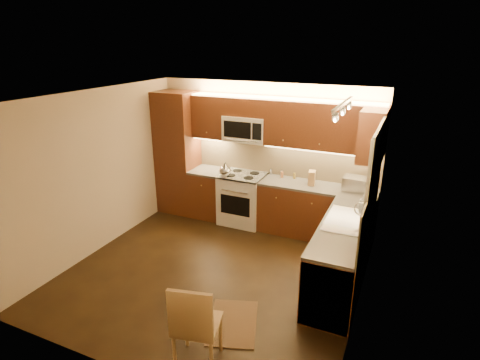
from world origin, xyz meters
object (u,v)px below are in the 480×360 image
at_px(kettle, 225,169).
at_px(knife_block, 312,178).
at_px(dining_chair, 197,322).
at_px(toaster_oven, 355,184).
at_px(sink, 347,216).
at_px(stove, 243,198).
at_px(soap_bottle, 363,202).
at_px(microwave, 246,128).

distance_m(kettle, knife_block, 1.49).
bearing_deg(dining_chair, toaster_oven, 60.12).
xyz_separation_m(sink, dining_chair, (-1.07, -2.12, -0.48)).
xyz_separation_m(stove, soap_bottle, (2.14, -0.62, 0.54)).
xyz_separation_m(toaster_oven, knife_block, (-0.70, -0.01, 0.00)).
bearing_deg(stove, soap_bottle, -16.07).
xyz_separation_m(microwave, soap_bottle, (2.14, -0.75, -0.72)).
xyz_separation_m(knife_block, dining_chair, (-0.30, -3.30, -0.52)).
height_order(kettle, soap_bottle, kettle).
bearing_deg(toaster_oven, dining_chair, -103.15).
bearing_deg(toaster_oven, stove, -174.56).
bearing_deg(soap_bottle, sink, -109.11).
bearing_deg(sink, toaster_oven, 93.61).
xyz_separation_m(microwave, sink, (2.00, -1.26, -0.74)).
relative_size(microwave, sink, 0.88).
bearing_deg(knife_block, toaster_oven, -7.82).
relative_size(sink, soap_bottle, 4.22).
height_order(toaster_oven, knife_block, knife_block).
distance_m(stove, kettle, 0.67).
bearing_deg(soap_bottle, knife_block, 139.55).
bearing_deg(dining_chair, sink, 50.08).
height_order(microwave, toaster_oven, microwave).
distance_m(stove, sink, 2.35).
bearing_deg(soap_bottle, stove, 159.73).
relative_size(toaster_oven, knife_block, 1.60).
height_order(microwave, kettle, microwave).
xyz_separation_m(stove, microwave, (0.00, 0.14, 1.26)).
distance_m(microwave, knife_block, 1.42).
height_order(sink, kettle, kettle).
distance_m(stove, knife_block, 1.35).
xyz_separation_m(kettle, knife_block, (1.47, 0.26, -0.03)).
distance_m(microwave, kettle, 0.80).
distance_m(knife_block, dining_chair, 3.35).
bearing_deg(soap_bottle, dining_chair, -118.87).
height_order(stove, soap_bottle, soap_bottle).
bearing_deg(dining_chair, kettle, 98.02).
relative_size(kettle, toaster_oven, 0.67).
distance_m(sink, kettle, 2.43).
distance_m(toaster_oven, dining_chair, 3.49).
relative_size(stove, dining_chair, 0.92).
distance_m(stove, toaster_oven, 2.00).
height_order(microwave, sink, microwave).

